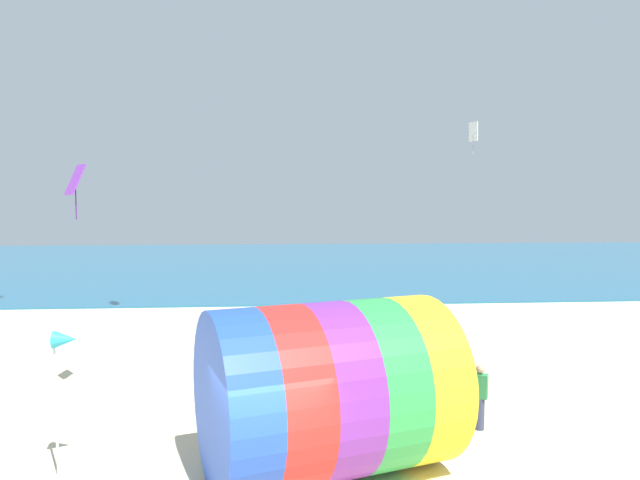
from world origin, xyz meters
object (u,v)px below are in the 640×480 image
(kite_white_diamond, at_px, (473,132))
(kite_handler, at_px, (480,397))
(kite_purple_diamond, at_px, (75,181))
(beach_flag, at_px, (64,347))
(giant_inflatable_tube, at_px, (328,389))

(kite_white_diamond, bearing_deg, kite_handler, -107.91)
(kite_purple_diamond, height_order, beach_flag, kite_purple_diamond)
(kite_purple_diamond, xyz_separation_m, kite_white_diamond, (14.05, 10.45, 2.57))
(kite_handler, relative_size, beach_flag, 0.54)
(kite_white_diamond, bearing_deg, giant_inflatable_tube, -118.67)
(kite_handler, bearing_deg, beach_flag, -169.62)
(kite_handler, bearing_deg, kite_purple_diamond, 168.71)
(kite_handler, xyz_separation_m, kite_white_diamond, (4.02, 12.45, 7.79))
(kite_purple_diamond, relative_size, beach_flag, 0.48)
(kite_white_diamond, xyz_separation_m, beach_flag, (-13.10, -14.11, -5.96))
(kite_purple_diamond, bearing_deg, kite_handler, -11.29)
(kite_purple_diamond, bearing_deg, beach_flag, -75.41)
(kite_handler, height_order, kite_white_diamond, kite_white_diamond)
(kite_white_diamond, bearing_deg, beach_flag, -132.87)
(kite_handler, bearing_deg, giant_inflatable_tube, -153.33)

